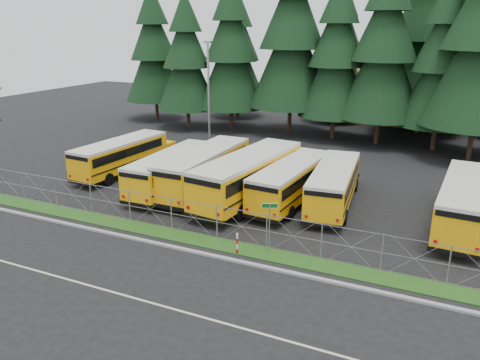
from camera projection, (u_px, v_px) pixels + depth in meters
name	position (u px, v px, depth m)	size (l,w,h in m)	color
ground	(240.00, 235.00, 26.98)	(120.00, 120.00, 0.00)	black
curb	(216.00, 256.00, 24.28)	(50.00, 0.25, 0.12)	gray
grass_verge	(228.00, 246.00, 25.50)	(50.00, 1.40, 0.06)	#1D4413
road_lane_line	(163.00, 306.00, 20.07)	(50.00, 0.12, 0.01)	beige
chainlink_fence	(233.00, 225.00, 25.80)	(44.00, 0.10, 2.00)	#989AA0
brick_building	(417.00, 97.00, 58.23)	(22.00, 10.00, 6.00)	brown
bus_0	(124.00, 156.00, 37.93)	(2.49, 10.55, 2.77)	#FFA208
bus_2	(175.00, 171.00, 34.05)	(2.52, 10.68, 2.80)	#FFA208
bus_3	(207.00, 170.00, 33.84)	(2.76, 11.68, 3.06)	#FFA208
bus_4	(252.00, 177.00, 31.95)	(2.93, 12.42, 3.26)	#FFA208
bus_5	(293.00, 182.00, 31.60)	(2.51, 10.64, 2.79)	#FFA208
bus_6	(334.00, 186.00, 31.03)	(2.47, 10.46, 2.74)	#FFA208
bus_east	(465.00, 204.00, 27.56)	(2.65, 11.25, 2.95)	#FFA208
street_sign	(270.00, 217.00, 24.18)	(0.78, 0.51, 2.81)	#989AA0
striped_bollard	(237.00, 244.00, 24.48)	(0.11, 0.11, 1.20)	#B20C0C
light_standard	(209.00, 92.00, 44.36)	(0.70, 0.35, 10.14)	#989AA0
conifer_0	(154.00, 53.00, 58.21)	(7.47, 7.47, 16.52)	black
conifer_1	(186.00, 61.00, 53.12)	(6.96, 6.96, 15.39)	black
conifer_2	(231.00, 54.00, 52.09)	(7.71, 7.71, 17.06)	black
conifer_3	(292.00, 39.00, 49.87)	(9.14, 9.14, 20.21)	black
conifer_4	(337.00, 58.00, 47.58)	(7.52, 7.52, 16.63)	black
conifer_5	(384.00, 52.00, 45.07)	(8.23, 8.23, 18.19)	black
conifer_6	(444.00, 63.00, 42.87)	(7.47, 7.47, 16.51)	black
conifer_10	(237.00, 54.00, 59.89)	(7.27, 7.27, 16.08)	black
conifer_11	(338.00, 49.00, 56.62)	(8.00, 8.00, 17.69)	black
conifer_12	(428.00, 30.00, 48.99)	(9.97, 9.97, 22.06)	black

